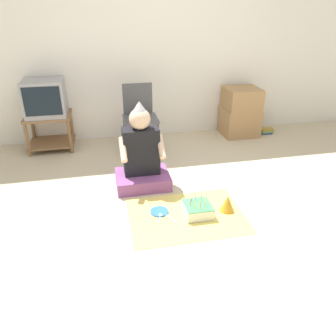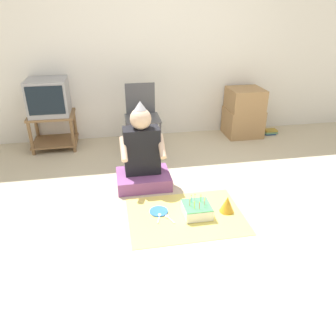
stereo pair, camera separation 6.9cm
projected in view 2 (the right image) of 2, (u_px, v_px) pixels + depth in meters
ground_plane at (197, 209)px, 3.17m from camera, size 16.00×16.00×0.00m
wall_back at (160, 45)px, 4.45m from camera, size 6.40×0.06×2.55m
tv_stand at (53, 128)px, 4.41m from camera, size 0.59×0.49×0.47m
tv at (48, 97)px, 4.22m from camera, size 0.50×0.48×0.45m
folding_chair at (142, 113)px, 4.25m from camera, size 0.44×0.42×0.87m
cardboard_box_stack at (244, 113)px, 4.80m from camera, size 0.51×0.47×0.70m
book_pile at (270, 132)px, 4.96m from camera, size 0.19×0.15×0.07m
person_seated at (142, 158)px, 3.47m from camera, size 0.57×0.43×0.92m
party_cloth at (186, 216)px, 3.07m from camera, size 1.07×0.78×0.01m
birthday_cake at (197, 210)px, 3.06m from camera, size 0.25×0.25×0.18m
party_hat_blue at (227, 204)px, 3.10m from camera, size 0.14×0.14×0.16m
paper_plate at (159, 211)px, 3.12m from camera, size 0.18×0.18×0.01m
plastic_spoon_near at (159, 216)px, 3.05m from camera, size 0.06×0.14×0.01m
plastic_spoon_far at (168, 217)px, 3.03m from camera, size 0.07×0.14×0.01m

